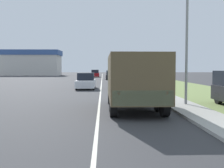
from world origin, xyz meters
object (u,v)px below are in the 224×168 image
(car_fourth_ahead, at_px, (95,74))
(lamp_post, at_px, (184,19))
(car_third_ahead, at_px, (111,75))
(car_nearest_ahead, at_px, (86,82))
(military_truck, at_px, (134,78))
(car_second_ahead, at_px, (117,78))

(car_fourth_ahead, relative_size, lamp_post, 0.57)
(car_third_ahead, bearing_deg, car_nearest_ahead, -97.82)
(military_truck, bearing_deg, car_third_ahead, 90.28)
(car_third_ahead, xyz_separation_m, car_fourth_ahead, (-3.17, 13.59, 0.02))
(car_second_ahead, height_order, car_fourth_ahead, car_fourth_ahead)
(car_nearest_ahead, bearing_deg, lamp_post, -64.87)
(car_second_ahead, distance_m, lamp_post, 24.76)
(military_truck, distance_m, car_nearest_ahead, 14.53)
(military_truck, xyz_separation_m, car_fourth_ahead, (-3.35, 50.13, -0.84))
(car_second_ahead, xyz_separation_m, lamp_post, (2.44, -24.31, 4.01))
(military_truck, relative_size, car_third_ahead, 1.42)
(car_nearest_ahead, bearing_deg, military_truck, -77.01)
(car_second_ahead, xyz_separation_m, car_fourth_ahead, (-3.71, 24.62, 0.05))
(car_fourth_ahead, height_order, lamp_post, lamp_post)
(military_truck, height_order, lamp_post, lamp_post)
(car_second_ahead, relative_size, car_third_ahead, 0.90)
(lamp_post, bearing_deg, car_second_ahead, 95.72)
(car_nearest_ahead, relative_size, car_third_ahead, 0.97)
(military_truck, bearing_deg, car_nearest_ahead, 102.99)
(military_truck, bearing_deg, lamp_post, 23.28)
(car_third_ahead, relative_size, car_fourth_ahead, 1.04)
(military_truck, xyz_separation_m, car_second_ahead, (0.37, 25.51, -0.88))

